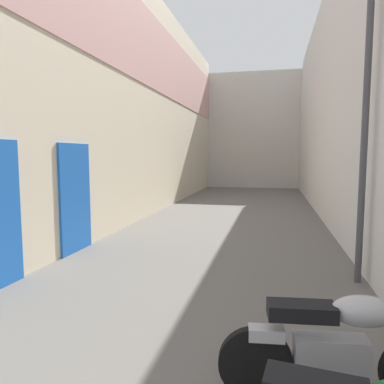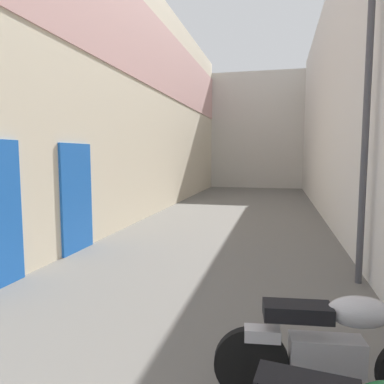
# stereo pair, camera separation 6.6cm
# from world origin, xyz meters

# --- Properties ---
(ground_plane) EXTENTS (39.07, 39.07, 0.00)m
(ground_plane) POSITION_xyz_m (0.00, 9.54, 0.00)
(ground_plane) COLOR #66635E
(building_left) EXTENTS (0.45, 23.07, 7.38)m
(building_left) POSITION_xyz_m (-2.89, 11.48, 3.72)
(building_left) COLOR beige
(building_left) RESTS_ON ground
(building_right) EXTENTS (0.45, 23.07, 7.17)m
(building_right) POSITION_xyz_m (2.90, 11.53, 3.58)
(building_right) COLOR silver
(building_right) RESTS_ON ground
(building_far_end) EXTENTS (8.40, 2.00, 6.85)m
(building_far_end) POSITION_xyz_m (0.00, 24.07, 3.42)
(building_far_end) COLOR beige
(building_far_end) RESTS_ON ground
(motorcycle_fourth) EXTENTS (1.85, 0.58, 1.04)m
(motorcycle_fourth) POSITION_xyz_m (1.76, 4.13, 0.50)
(motorcycle_fourth) COLOR black
(motorcycle_fourth) RESTS_ON ground
(street_lamp) EXTENTS (0.79, 0.18, 4.97)m
(street_lamp) POSITION_xyz_m (2.46, 7.13, 2.89)
(street_lamp) COLOR #47474C
(street_lamp) RESTS_ON ground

